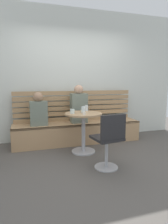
{
  "coord_description": "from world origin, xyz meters",
  "views": [
    {
      "loc": [
        -1.07,
        -2.74,
        1.3
      ],
      "look_at": [
        -0.03,
        0.66,
        0.75
      ],
      "focal_mm": 31.1,
      "sensor_mm": 36.0,
      "label": 1
    }
  ],
  "objects_px": {
    "cup_glass_short": "(72,111)",
    "booth_bench": "(78,132)",
    "person_adult": "(79,106)",
    "white_chair": "(109,139)",
    "cup_water_clear": "(86,108)",
    "cafe_table": "(83,125)",
    "cup_glass_tall": "(83,110)",
    "person_child_left": "(39,111)",
    "cup_espresso_small": "(84,113)"
  },
  "relations": [
    {
      "from": "person_adult",
      "to": "cup_espresso_small",
      "type": "height_order",
      "value": "person_adult"
    },
    {
      "from": "white_chair",
      "to": "person_child_left",
      "type": "bearing_deg",
      "value": 123.35
    },
    {
      "from": "cup_glass_short",
      "to": "booth_bench",
      "type": "bearing_deg",
      "value": 66.12
    },
    {
      "from": "person_child_left",
      "to": "cup_glass_short",
      "type": "xyz_separation_m",
      "value": [
        0.55,
        -0.57,
        0.05
      ]
    },
    {
      "from": "cup_glass_short",
      "to": "cup_water_clear",
      "type": "distance_m",
      "value": 0.42
    },
    {
      "from": "person_child_left",
      "to": "cup_glass_short",
      "type": "distance_m",
      "value": 0.79
    },
    {
      "from": "cup_water_clear",
      "to": "cup_glass_short",
      "type": "bearing_deg",
      "value": -143.88
    },
    {
      "from": "cup_water_clear",
      "to": "cup_glass_tall",
      "type": "relative_size",
      "value": 0.92
    },
    {
      "from": "person_adult",
      "to": "person_child_left",
      "type": "height_order",
      "value": "person_adult"
    },
    {
      "from": "white_chair",
      "to": "cup_espresso_small",
      "type": "bearing_deg",
      "value": 108.17
    },
    {
      "from": "white_chair",
      "to": "person_adult",
      "type": "xyz_separation_m",
      "value": [
        -0.07,
        1.41,
        0.34
      ]
    },
    {
      "from": "booth_bench",
      "to": "person_adult",
      "type": "relative_size",
      "value": 3.37
    },
    {
      "from": "cafe_table",
      "to": "cup_glass_tall",
      "type": "bearing_deg",
      "value": 95.42
    },
    {
      "from": "booth_bench",
      "to": "cup_glass_short",
      "type": "height_order",
      "value": "cup_glass_short"
    },
    {
      "from": "person_adult",
      "to": "person_child_left",
      "type": "relative_size",
      "value": 1.2
    },
    {
      "from": "booth_bench",
      "to": "white_chair",
      "type": "relative_size",
      "value": 3.18
    },
    {
      "from": "person_child_left",
      "to": "cup_glass_tall",
      "type": "relative_size",
      "value": 5.55
    },
    {
      "from": "cafe_table",
      "to": "cup_water_clear",
      "type": "relative_size",
      "value": 6.73
    },
    {
      "from": "cafe_table",
      "to": "cup_espresso_small",
      "type": "xyz_separation_m",
      "value": [
        -0.05,
        -0.21,
        0.25
      ]
    },
    {
      "from": "white_chair",
      "to": "cup_glass_tall",
      "type": "relative_size",
      "value": 7.08
    },
    {
      "from": "cup_glass_short",
      "to": "cup_glass_tall",
      "type": "distance_m",
      "value": 0.21
    },
    {
      "from": "person_adult",
      "to": "person_child_left",
      "type": "bearing_deg",
      "value": -178.16
    },
    {
      "from": "cup_espresso_small",
      "to": "cup_glass_tall",
      "type": "bearing_deg",
      "value": 77.43
    },
    {
      "from": "cup_water_clear",
      "to": "cup_espresso_small",
      "type": "bearing_deg",
      "value": -112.15
    },
    {
      "from": "person_child_left",
      "to": "cup_water_clear",
      "type": "bearing_deg",
      "value": -19.59
    },
    {
      "from": "booth_bench",
      "to": "cup_espresso_small",
      "type": "relative_size",
      "value": 48.21
    },
    {
      "from": "person_child_left",
      "to": "person_adult",
      "type": "bearing_deg",
      "value": 1.84
    },
    {
      "from": "cafe_table",
      "to": "person_adult",
      "type": "height_order",
      "value": "person_adult"
    },
    {
      "from": "booth_bench",
      "to": "white_chair",
      "type": "height_order",
      "value": "white_chair"
    },
    {
      "from": "person_adult",
      "to": "cup_glass_short",
      "type": "relative_size",
      "value": 10.02
    },
    {
      "from": "cafe_table",
      "to": "white_chair",
      "type": "bearing_deg",
      "value": -79.7
    },
    {
      "from": "cup_glass_tall",
      "to": "cafe_table",
      "type": "bearing_deg",
      "value": -84.58
    },
    {
      "from": "white_chair",
      "to": "person_child_left",
      "type": "height_order",
      "value": "person_child_left"
    },
    {
      "from": "cup_espresso_small",
      "to": "cafe_table",
      "type": "bearing_deg",
      "value": 76.19
    },
    {
      "from": "booth_bench",
      "to": "person_adult",
      "type": "bearing_deg",
      "value": 3.57
    },
    {
      "from": "person_adult",
      "to": "cup_glass_short",
      "type": "xyz_separation_m",
      "value": [
        -0.28,
        -0.59,
        -0.02
      ]
    },
    {
      "from": "white_chair",
      "to": "person_adult",
      "type": "relative_size",
      "value": 1.06
    },
    {
      "from": "cup_water_clear",
      "to": "cup_espresso_small",
      "type": "relative_size",
      "value": 1.96
    },
    {
      "from": "cup_glass_tall",
      "to": "cup_water_clear",
      "type": "bearing_deg",
      "value": 59.79
    },
    {
      "from": "person_adult",
      "to": "white_chair",
      "type": "bearing_deg",
      "value": -87.09
    },
    {
      "from": "booth_bench",
      "to": "cup_espresso_small",
      "type": "distance_m",
      "value": 0.97
    },
    {
      "from": "cafe_table",
      "to": "white_chair",
      "type": "xyz_separation_m",
      "value": [
        0.15,
        -0.81,
        -0.05
      ]
    },
    {
      "from": "cup_glass_short",
      "to": "cup_espresso_small",
      "type": "bearing_deg",
      "value": -52.79
    },
    {
      "from": "cup_espresso_small",
      "to": "person_child_left",
      "type": "bearing_deg",
      "value": 132.5
    },
    {
      "from": "cup_glass_short",
      "to": "cup_espresso_small",
      "type": "relative_size",
      "value": 1.43
    },
    {
      "from": "person_child_left",
      "to": "cup_glass_short",
      "type": "bearing_deg",
      "value": -45.77
    },
    {
      "from": "cafe_table",
      "to": "person_adult",
      "type": "xyz_separation_m",
      "value": [
        0.08,
        0.59,
        0.28
      ]
    },
    {
      "from": "booth_bench",
      "to": "cup_espresso_small",
      "type": "bearing_deg",
      "value": -97.57
    },
    {
      "from": "cup_glass_short",
      "to": "person_adult",
      "type": "bearing_deg",
      "value": 64.49
    },
    {
      "from": "person_child_left",
      "to": "cup_espresso_small",
      "type": "relative_size",
      "value": 11.89
    }
  ]
}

